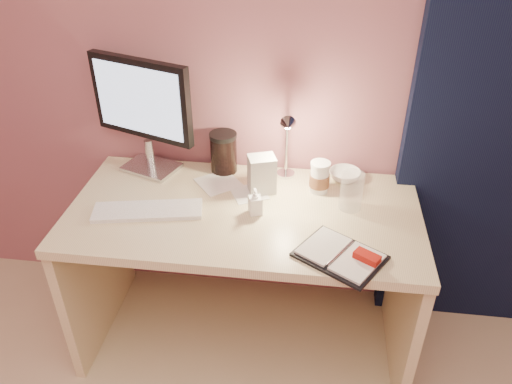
# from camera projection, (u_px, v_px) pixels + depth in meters

# --- Properties ---
(room) EXTENTS (3.50, 3.50, 3.50)m
(room) POSITION_uv_depth(u_px,v_px,m) (499.00, 96.00, 1.92)
(room) COLOR #C6B28E
(room) RESTS_ON ground
(desk) EXTENTS (1.40, 0.70, 0.73)m
(desk) POSITION_uv_depth(u_px,v_px,m) (247.00, 242.00, 2.17)
(desk) COLOR beige
(desk) RESTS_ON ground
(monitor) EXTENTS (0.46, 0.24, 0.51)m
(monitor) POSITION_uv_depth(u_px,v_px,m) (144.00, 106.00, 2.09)
(monitor) COLOR silver
(monitor) RESTS_ON desk
(keyboard) EXTENTS (0.44, 0.21, 0.02)m
(keyboard) POSITION_uv_depth(u_px,v_px,m) (148.00, 211.00, 1.96)
(keyboard) COLOR white
(keyboard) RESTS_ON desk
(planner) EXTENTS (0.35, 0.33, 0.04)m
(planner) POSITION_uv_depth(u_px,v_px,m) (342.00, 255.00, 1.73)
(planner) COLOR black
(planner) RESTS_ON desk
(paper_a) EXTENTS (0.18, 0.18, 0.00)m
(paper_a) POSITION_uv_depth(u_px,v_px,m) (249.00, 193.00, 2.08)
(paper_a) COLOR silver
(paper_a) RESTS_ON desk
(paper_c) EXTENTS (0.23, 0.23, 0.00)m
(paper_c) POSITION_uv_depth(u_px,v_px,m) (218.00, 183.00, 2.15)
(paper_c) COLOR silver
(paper_c) RESTS_ON desk
(coffee_cup) EXTENTS (0.08, 0.08, 0.14)m
(coffee_cup) POSITION_uv_depth(u_px,v_px,m) (320.00, 178.00, 2.06)
(coffee_cup) COLOR white
(coffee_cup) RESTS_ON desk
(clear_cup) EXTENTS (0.09, 0.09, 0.16)m
(clear_cup) POSITION_uv_depth(u_px,v_px,m) (352.00, 191.00, 1.95)
(clear_cup) COLOR white
(clear_cup) RESTS_ON desk
(bowl) EXTENTS (0.16, 0.16, 0.04)m
(bowl) POSITION_uv_depth(u_px,v_px,m) (345.00, 175.00, 2.16)
(bowl) COLOR white
(bowl) RESTS_ON desk
(lotion_bottle) EXTENTS (0.06, 0.06, 0.11)m
(lotion_bottle) POSITION_uv_depth(u_px,v_px,m) (255.00, 201.00, 1.93)
(lotion_bottle) COLOR white
(lotion_bottle) RESTS_ON desk
(dark_jar) EXTENTS (0.12, 0.12, 0.16)m
(dark_jar) POSITION_uv_depth(u_px,v_px,m) (224.00, 154.00, 2.20)
(dark_jar) COLOR black
(dark_jar) RESTS_ON desk
(product_box) EXTENTS (0.13, 0.12, 0.16)m
(product_box) POSITION_uv_depth(u_px,v_px,m) (262.00, 174.00, 2.05)
(product_box) COLOR silver
(product_box) RESTS_ON desk
(desk_lamp) EXTENTS (0.08, 0.21, 0.34)m
(desk_lamp) POSITION_uv_depth(u_px,v_px,m) (284.00, 141.00, 2.02)
(desk_lamp) COLOR silver
(desk_lamp) RESTS_ON desk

